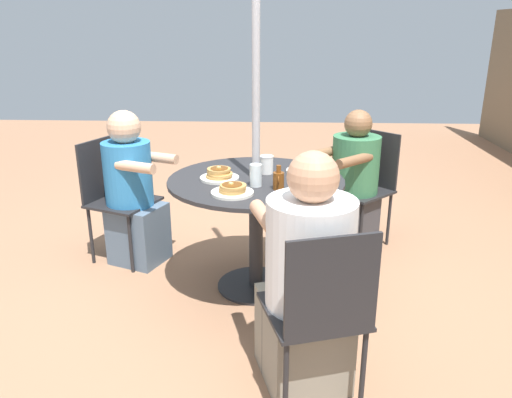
{
  "coord_description": "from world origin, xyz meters",
  "views": [
    {
      "loc": [
        2.93,
        0.14,
        1.62
      ],
      "look_at": [
        0.0,
        0.0,
        0.61
      ],
      "focal_mm": 35.0,
      "sensor_mm": 36.0,
      "label": 1
    }
  ],
  "objects_px": {
    "pancake_plate_b": "(232,190)",
    "syrup_bottle": "(279,180)",
    "patio_table": "(256,200)",
    "patio_chair_east": "(366,181)",
    "diner_south": "(133,195)",
    "coffee_cup": "(267,165)",
    "pancake_plate_a": "(305,170)",
    "diner_east": "(352,188)",
    "drinking_glass_a": "(256,175)",
    "diner_north": "(307,286)",
    "patio_chair_south": "(113,192)",
    "pancake_plate_c": "(219,175)",
    "patio_chair_north": "(320,308)"
  },
  "relations": [
    {
      "from": "diner_north",
      "to": "patio_chair_south",
      "type": "bearing_deg",
      "value": 118.06
    },
    {
      "from": "patio_table",
      "to": "syrup_bottle",
      "type": "height_order",
      "value": "syrup_bottle"
    },
    {
      "from": "diner_east",
      "to": "drinking_glass_a",
      "type": "distance_m",
      "value": 1.1
    },
    {
      "from": "patio_chair_north",
      "to": "syrup_bottle",
      "type": "height_order",
      "value": "syrup_bottle"
    },
    {
      "from": "patio_chair_east",
      "to": "pancake_plate_a",
      "type": "xyz_separation_m",
      "value": [
        0.62,
        -0.51,
        0.26
      ]
    },
    {
      "from": "diner_north",
      "to": "pancake_plate_c",
      "type": "relative_size",
      "value": 4.79
    },
    {
      "from": "pancake_plate_b",
      "to": "syrup_bottle",
      "type": "bearing_deg",
      "value": 111.36
    },
    {
      "from": "diner_north",
      "to": "diner_south",
      "type": "relative_size",
      "value": 1.04
    },
    {
      "from": "patio_chair_south",
      "to": "drinking_glass_a",
      "type": "xyz_separation_m",
      "value": [
        0.57,
        1.05,
        0.31
      ]
    },
    {
      "from": "diner_south",
      "to": "syrup_bottle",
      "type": "relative_size",
      "value": 7.74
    },
    {
      "from": "pancake_plate_a",
      "to": "diner_south",
      "type": "bearing_deg",
      "value": -99.3
    },
    {
      "from": "diner_north",
      "to": "patio_chair_east",
      "type": "relative_size",
      "value": 1.31
    },
    {
      "from": "diner_south",
      "to": "drinking_glass_a",
      "type": "xyz_separation_m",
      "value": [
        0.5,
        0.89,
        0.3
      ]
    },
    {
      "from": "diner_north",
      "to": "drinking_glass_a",
      "type": "relative_size",
      "value": 8.74
    },
    {
      "from": "diner_north",
      "to": "patio_chair_east",
      "type": "height_order",
      "value": "diner_north"
    },
    {
      "from": "patio_table",
      "to": "drinking_glass_a",
      "type": "distance_m",
      "value": 0.25
    },
    {
      "from": "diner_north",
      "to": "pancake_plate_a",
      "type": "bearing_deg",
      "value": 71.66
    },
    {
      "from": "diner_south",
      "to": "coffee_cup",
      "type": "relative_size",
      "value": 9.66
    },
    {
      "from": "diner_east",
      "to": "pancake_plate_a",
      "type": "bearing_deg",
      "value": 98.77
    },
    {
      "from": "patio_chair_east",
      "to": "coffee_cup",
      "type": "relative_size",
      "value": 7.7
    },
    {
      "from": "patio_chair_east",
      "to": "patio_chair_south",
      "type": "relative_size",
      "value": 1.0
    },
    {
      "from": "patio_table",
      "to": "pancake_plate_b",
      "type": "bearing_deg",
      "value": -21.15
    },
    {
      "from": "pancake_plate_c",
      "to": "syrup_bottle",
      "type": "bearing_deg",
      "value": 63.71
    },
    {
      "from": "diner_north",
      "to": "patio_chair_north",
      "type": "bearing_deg",
      "value": -90.0
    },
    {
      "from": "syrup_bottle",
      "to": "patio_table",
      "type": "bearing_deg",
      "value": -145.66
    },
    {
      "from": "patio_table",
      "to": "patio_chair_east",
      "type": "distance_m",
      "value": 1.13
    },
    {
      "from": "pancake_plate_b",
      "to": "coffee_cup",
      "type": "bearing_deg",
      "value": 157.39
    },
    {
      "from": "diner_north",
      "to": "diner_south",
      "type": "height_order",
      "value": "diner_north"
    },
    {
      "from": "pancake_plate_a",
      "to": "coffee_cup",
      "type": "xyz_separation_m",
      "value": [
        0.03,
        -0.24,
        0.04
      ]
    },
    {
      "from": "pancake_plate_a",
      "to": "drinking_glass_a",
      "type": "bearing_deg",
      "value": -44.27
    },
    {
      "from": "patio_chair_south",
      "to": "pancake_plate_c",
      "type": "distance_m",
      "value": 0.97
    },
    {
      "from": "diner_north",
      "to": "patio_chair_south",
      "type": "relative_size",
      "value": 1.31
    },
    {
      "from": "patio_table",
      "to": "diner_south",
      "type": "distance_m",
      "value": 0.96
    },
    {
      "from": "pancake_plate_a",
      "to": "syrup_bottle",
      "type": "bearing_deg",
      "value": -24.7
    },
    {
      "from": "pancake_plate_c",
      "to": "diner_south",
      "type": "bearing_deg",
      "value": -119.69
    },
    {
      "from": "diner_north",
      "to": "syrup_bottle",
      "type": "relative_size",
      "value": 8.08
    },
    {
      "from": "diner_north",
      "to": "diner_east",
      "type": "bearing_deg",
      "value": 58.6
    },
    {
      "from": "coffee_cup",
      "to": "patio_chair_south",
      "type": "bearing_deg",
      "value": -104.79
    },
    {
      "from": "diner_south",
      "to": "drinking_glass_a",
      "type": "distance_m",
      "value": 1.07
    },
    {
      "from": "patio_table",
      "to": "coffee_cup",
      "type": "xyz_separation_m",
      "value": [
        -0.13,
        0.06,
        0.2
      ]
    },
    {
      "from": "patio_chair_south",
      "to": "diner_south",
      "type": "distance_m",
      "value": 0.17
    },
    {
      "from": "pancake_plate_a",
      "to": "drinking_glass_a",
      "type": "xyz_separation_m",
      "value": [
        0.31,
        -0.3,
        0.05
      ]
    },
    {
      "from": "patio_table",
      "to": "drinking_glass_a",
      "type": "relative_size",
      "value": 8.28
    },
    {
      "from": "diner_south",
      "to": "syrup_bottle",
      "type": "distance_m",
      "value": 1.2
    },
    {
      "from": "diner_south",
      "to": "coffee_cup",
      "type": "distance_m",
      "value": 1.02
    },
    {
      "from": "drinking_glass_a",
      "to": "diner_north",
      "type": "bearing_deg",
      "value": 19.28
    },
    {
      "from": "patio_table",
      "to": "drinking_glass_a",
      "type": "xyz_separation_m",
      "value": [
        0.15,
        0.01,
        0.21
      ]
    },
    {
      "from": "diner_north",
      "to": "syrup_bottle",
      "type": "height_order",
      "value": "diner_north"
    },
    {
      "from": "diner_east",
      "to": "pancake_plate_b",
      "type": "bearing_deg",
      "value": 96.27
    },
    {
      "from": "patio_table",
      "to": "pancake_plate_a",
      "type": "distance_m",
      "value": 0.38
    }
  ]
}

